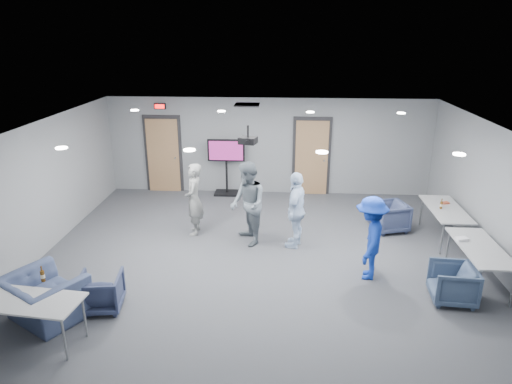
# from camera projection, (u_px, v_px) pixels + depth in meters

# --- Properties ---
(floor) EXTENTS (9.00, 9.00, 0.00)m
(floor) POSITION_uv_depth(u_px,v_px,m) (261.00, 256.00, 9.44)
(floor) COLOR #383B40
(floor) RESTS_ON ground
(ceiling) EXTENTS (9.00, 9.00, 0.00)m
(ceiling) POSITION_uv_depth(u_px,v_px,m) (261.00, 127.00, 8.54)
(ceiling) COLOR silver
(ceiling) RESTS_ON wall_back
(wall_back) EXTENTS (9.00, 0.02, 2.70)m
(wall_back) POSITION_uv_depth(u_px,v_px,m) (269.00, 146.00, 12.76)
(wall_back) COLOR gray
(wall_back) RESTS_ON floor
(wall_front) EXTENTS (9.00, 0.02, 2.70)m
(wall_front) POSITION_uv_depth(u_px,v_px,m) (243.00, 311.00, 5.23)
(wall_front) COLOR gray
(wall_front) RESTS_ON floor
(wall_left) EXTENTS (0.02, 8.00, 2.70)m
(wall_left) POSITION_uv_depth(u_px,v_px,m) (40.00, 190.00, 9.26)
(wall_left) COLOR gray
(wall_left) RESTS_ON floor
(wall_right) EXTENTS (0.02, 8.00, 2.70)m
(wall_right) POSITION_uv_depth(u_px,v_px,m) (496.00, 199.00, 8.72)
(wall_right) COLOR gray
(wall_right) RESTS_ON floor
(door_left) EXTENTS (1.06, 0.17, 2.24)m
(door_left) POSITION_uv_depth(u_px,v_px,m) (163.00, 155.00, 12.99)
(door_left) COLOR black
(door_left) RESTS_ON wall_back
(door_right) EXTENTS (1.06, 0.17, 2.24)m
(door_right) POSITION_uv_depth(u_px,v_px,m) (311.00, 157.00, 12.73)
(door_right) COLOR black
(door_right) RESTS_ON wall_back
(exit_sign) EXTENTS (0.32, 0.08, 0.16)m
(exit_sign) POSITION_uv_depth(u_px,v_px,m) (160.00, 106.00, 12.51)
(exit_sign) COLOR black
(exit_sign) RESTS_ON wall_back
(hvac_diffuser) EXTENTS (0.60, 0.60, 0.03)m
(hvac_diffuser) POSITION_uv_depth(u_px,v_px,m) (247.00, 105.00, 11.21)
(hvac_diffuser) COLOR black
(hvac_diffuser) RESTS_ON ceiling
(downlights) EXTENTS (6.18, 3.78, 0.02)m
(downlights) POSITION_uv_depth(u_px,v_px,m) (261.00, 127.00, 8.55)
(downlights) COLOR white
(downlights) RESTS_ON ceiling
(person_a) EXTENTS (0.44, 0.63, 1.65)m
(person_a) POSITION_uv_depth(u_px,v_px,m) (194.00, 199.00, 10.23)
(person_a) COLOR gray
(person_a) RESTS_ON floor
(person_b) EXTENTS (0.97, 1.08, 1.82)m
(person_b) POSITION_uv_depth(u_px,v_px,m) (248.00, 204.00, 9.73)
(person_b) COLOR slate
(person_b) RESTS_ON floor
(person_c) EXTENTS (0.66, 1.05, 1.66)m
(person_c) POSITION_uv_depth(u_px,v_px,m) (296.00, 210.00, 9.62)
(person_c) COLOR #C6DEFF
(person_c) RESTS_ON floor
(person_d) EXTENTS (0.84, 1.15, 1.59)m
(person_d) POSITION_uv_depth(u_px,v_px,m) (370.00, 238.00, 8.38)
(person_d) COLOR #1836A2
(person_d) RESTS_ON floor
(chair_right_a) EXTENTS (0.91, 0.90, 0.68)m
(chair_right_a) POSITION_uv_depth(u_px,v_px,m) (389.00, 217.00, 10.55)
(chair_right_a) COLOR #343C5A
(chair_right_a) RESTS_ON floor
(chair_right_c) EXTENTS (0.78, 0.76, 0.66)m
(chair_right_c) POSITION_uv_depth(u_px,v_px,m) (453.00, 283.00, 7.76)
(chair_right_c) COLOR #3C4C67
(chair_right_c) RESTS_ON floor
(chair_front_a) EXTENTS (0.76, 0.78, 0.63)m
(chair_front_a) POSITION_uv_depth(u_px,v_px,m) (101.00, 292.00, 7.55)
(chair_front_a) COLOR #323A56
(chair_front_a) RESTS_ON floor
(chair_front_b) EXTENTS (1.51, 1.46, 0.75)m
(chair_front_b) POSITION_uv_depth(u_px,v_px,m) (45.00, 298.00, 7.26)
(chair_front_b) COLOR #3C4868
(chair_front_b) RESTS_ON floor
(table_right_a) EXTENTS (0.71, 1.71, 0.73)m
(table_right_a) POSITION_uv_depth(u_px,v_px,m) (446.00, 210.00, 9.99)
(table_right_a) COLOR #A5A8AA
(table_right_a) RESTS_ON floor
(table_right_b) EXTENTS (0.71, 1.71, 0.73)m
(table_right_b) POSITION_uv_depth(u_px,v_px,m) (480.00, 249.00, 8.20)
(table_right_b) COLOR #A5A8AA
(table_right_b) RESTS_ON floor
(table_front_left) EXTENTS (1.74, 0.87, 0.73)m
(table_front_left) POSITION_uv_depth(u_px,v_px,m) (23.00, 303.00, 6.59)
(table_front_left) COLOR #A5A8AA
(table_front_left) RESTS_ON floor
(bottle_front) EXTENTS (0.07, 0.07, 0.26)m
(bottle_front) POSITION_uv_depth(u_px,v_px,m) (43.00, 276.00, 7.03)
(bottle_front) COLOR #52320E
(bottle_front) RESTS_ON table_front_left
(bottle_right) EXTENTS (0.06, 0.06, 0.23)m
(bottle_right) POSITION_uv_depth(u_px,v_px,m) (441.00, 205.00, 9.93)
(bottle_right) COLOR #52320E
(bottle_right) RESTS_ON table_right_a
(snack_box) EXTENTS (0.19, 0.16, 0.04)m
(snack_box) POSITION_uv_depth(u_px,v_px,m) (445.00, 203.00, 10.24)
(snack_box) COLOR #B4492D
(snack_box) RESTS_ON table_right_a
(wrapper) EXTENTS (0.24, 0.19, 0.05)m
(wrapper) POSITION_uv_depth(u_px,v_px,m) (462.00, 239.00, 8.45)
(wrapper) COLOR white
(wrapper) RESTS_ON table_right_b
(tv_stand) EXTENTS (1.04, 0.49, 1.59)m
(tv_stand) POSITION_uv_depth(u_px,v_px,m) (226.00, 164.00, 12.74)
(tv_stand) COLOR black
(tv_stand) RESTS_ON floor
(projector) EXTENTS (0.38, 0.35, 0.35)m
(projector) POSITION_uv_depth(u_px,v_px,m) (248.00, 140.00, 8.79)
(projector) COLOR black
(projector) RESTS_ON ceiling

